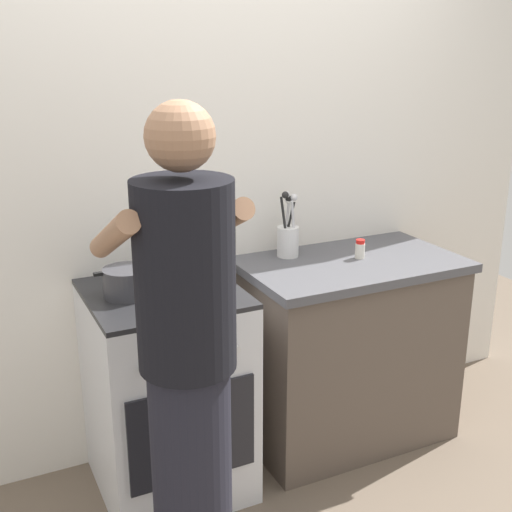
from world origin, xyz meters
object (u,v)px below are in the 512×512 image
at_px(pot, 127,282).
at_px(utensil_crock, 288,236).
at_px(mixing_bowl, 199,277).
at_px(person, 188,376).
at_px(spice_bottle, 360,249).
at_px(stove_range, 167,391).

distance_m(pot, utensil_crock, 0.83).
distance_m(pot, mixing_bowl, 0.28).
xyz_separation_m(utensil_crock, person, (-0.80, -0.82, -0.14)).
bearing_deg(utensil_crock, person, -134.05).
bearing_deg(mixing_bowl, utensil_crock, 22.83).
distance_m(pot, spice_bottle, 1.09).
height_order(stove_range, utensil_crock, utensil_crock).
relative_size(stove_range, mixing_bowl, 3.25).
height_order(pot, spice_bottle, pot).
relative_size(utensil_crock, person, 0.18).
relative_size(pot, spice_bottle, 2.84).
relative_size(mixing_bowl, spice_bottle, 3.13).
xyz_separation_m(pot, spice_bottle, (1.09, 0.00, -0.01)).
bearing_deg(stove_range, mixing_bowl, -14.64).
bearing_deg(pot, mixing_bowl, -9.38).
relative_size(stove_range, utensil_crock, 2.90).
bearing_deg(mixing_bowl, spice_bottle, 3.61).
distance_m(utensil_crock, spice_bottle, 0.34).
bearing_deg(person, utensil_crock, 45.95).
height_order(utensil_crock, person, person).
bearing_deg(spice_bottle, stove_range, -179.12).
distance_m(stove_range, mixing_bowl, 0.52).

